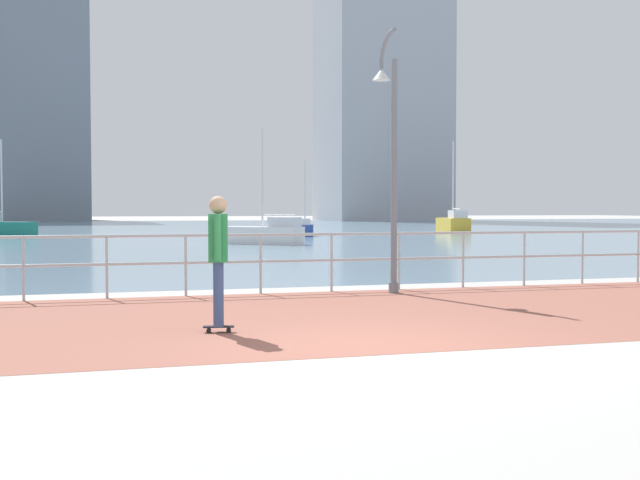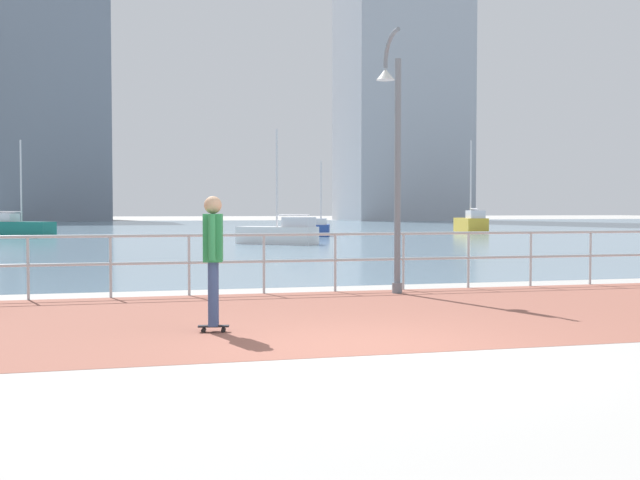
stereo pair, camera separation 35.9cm
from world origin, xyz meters
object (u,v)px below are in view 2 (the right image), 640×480
Objects in this scene: sailboat_blue at (280,233)px; lamppost at (394,147)px; skateboarder at (213,250)px; sailboat_white at (471,223)px; sailboat_gray at (321,229)px; sailboat_yellow at (20,227)px.

lamppost is at bearing -95.81° from sailboat_blue.
sailboat_white is (22.31, 39.15, -0.48)m from skateboarder.
lamppost is at bearing -117.61° from sailboat_white.
sailboat_gray is 0.79× the size of sailboat_yellow.
sailboat_yellow is at bearing 106.70° from lamppost.
sailboat_gray is at bearing 65.29° from sailboat_blue.
sailboat_gray is 0.70× the size of sailboat_white.
lamppost is 20.75m from sailboat_blue.
sailboat_white is at bearing 1.89° from sailboat_yellow.
skateboarder is 35.95m from sailboat_gray.
skateboarder is at bearing -107.06° from sailboat_gray.
sailboat_blue is at bearing 76.19° from skateboarder.
sailboat_white reaches higher than sailboat_yellow.
sailboat_yellow reaches higher than skateboarder.
lamppost is 0.98× the size of sailboat_blue.
lamppost is 39.68m from sailboat_white.
sailboat_white is (16.28, 14.59, 0.10)m from sailboat_blue.
sailboat_gray is (6.60, 30.32, -2.35)m from lamppost.
lamppost is 35.74m from sailboat_yellow.
lamppost is at bearing 45.67° from skateboarder.
sailboat_blue is 0.93× the size of sailboat_yellow.
sailboat_white reaches higher than skateboarder.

